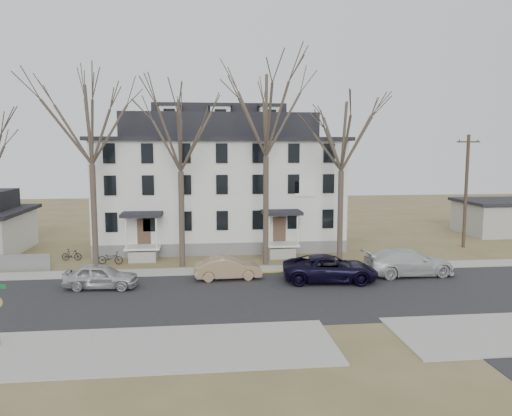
{
  "coord_description": "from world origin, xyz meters",
  "views": [
    {
      "loc": [
        -3.67,
        -25.43,
        8.43
      ],
      "look_at": [
        0.2,
        9.0,
        4.22
      ],
      "focal_mm": 35.0,
      "sensor_mm": 36.0,
      "label": 1
    }
  ],
  "objects": [
    {
      "name": "ground",
      "position": [
        0.0,
        0.0,
        0.0
      ],
      "size": [
        120.0,
        120.0,
        0.0
      ],
      "primitive_type": "plane",
      "color": "olive",
      "rests_on": "ground"
    },
    {
      "name": "tree_mid_left",
      "position": [
        -5.0,
        9.8,
        9.6
      ],
      "size": [
        7.8,
        7.8,
        12.74
      ],
      "color": "#473B31",
      "rests_on": "ground"
    },
    {
      "name": "far_sidewalk",
      "position": [
        0.0,
        8.0,
        0.0
      ],
      "size": [
        120.0,
        2.0,
        0.08
      ],
      "primitive_type": "cube",
      "color": "#A09F97",
      "rests_on": "ground"
    },
    {
      "name": "boarding_house",
      "position": [
        -2.0,
        17.95,
        5.38
      ],
      "size": [
        20.8,
        12.36,
        12.05
      ],
      "color": "slate",
      "rests_on": "ground"
    },
    {
      "name": "utility_pole_far",
      "position": [
        18.5,
        14.0,
        4.9
      ],
      "size": [
        2.0,
        0.28,
        9.5
      ],
      "color": "#3D3023",
      "rests_on": "ground"
    },
    {
      "name": "yellow_curb",
      "position": [
        5.0,
        7.1,
        0.0
      ],
      "size": [
        14.0,
        0.25,
        0.06
      ],
      "primitive_type": "cube",
      "color": "gold",
      "rests_on": "ground"
    },
    {
      "name": "distant_building",
      "position": [
        26.0,
        20.0,
        1.68
      ],
      "size": [
        8.5,
        6.5,
        3.35
      ],
      "color": "#A09F97",
      "rests_on": "ground"
    },
    {
      "name": "tree_mid_right",
      "position": [
        6.5,
        9.8,
        9.6
      ],
      "size": [
        7.8,
        7.8,
        12.74
      ],
      "color": "#473B31",
      "rests_on": "ground"
    },
    {
      "name": "car_silver",
      "position": [
        -9.65,
        4.54,
        0.74
      ],
      "size": [
        4.51,
        2.16,
        1.49
      ],
      "primitive_type": "imported",
      "rotation": [
        0.0,
        0.0,
        1.48
      ],
      "color": "#BBBBBB",
      "rests_on": "ground"
    },
    {
      "name": "tree_far_left",
      "position": [
        -11.0,
        9.8,
        10.34
      ],
      "size": [
        8.4,
        8.4,
        13.72
      ],
      "color": "#473B31",
      "rests_on": "ground"
    },
    {
      "name": "car_navy",
      "position": [
        4.4,
        4.54,
        0.83
      ],
      "size": [
        6.2,
        3.34,
        1.65
      ],
      "primitive_type": "imported",
      "rotation": [
        0.0,
        0.0,
        1.47
      ],
      "color": "black",
      "rests_on": "ground"
    },
    {
      "name": "main_road",
      "position": [
        0.0,
        2.0,
        0.0
      ],
      "size": [
        120.0,
        10.0,
        0.04
      ],
      "primitive_type": "cube",
      "color": "#27272A",
      "rests_on": "ground"
    },
    {
      "name": "bicycle_right",
      "position": [
        -13.28,
        12.38,
        0.44
      ],
      "size": [
        1.48,
        0.49,
        0.88
      ],
      "primitive_type": "imported",
      "rotation": [
        0.0,
        0.0,
        1.52
      ],
      "color": "black",
      "rests_on": "ground"
    },
    {
      "name": "near_sidewalk_left",
      "position": [
        -8.0,
        -5.0,
        0.0
      ],
      "size": [
        20.0,
        5.0,
        0.08
      ],
      "primitive_type": "cube",
      "color": "#A09F97",
      "rests_on": "ground"
    },
    {
      "name": "tree_center",
      "position": [
        1.0,
        9.8,
        11.08
      ],
      "size": [
        9.0,
        9.0,
        14.7
      ],
      "color": "#473B31",
      "rests_on": "ground"
    },
    {
      "name": "bicycle_left",
      "position": [
        -10.18,
        10.78,
        0.48
      ],
      "size": [
        1.91,
        0.91,
        0.96
      ],
      "primitive_type": "imported",
      "rotation": [
        0.0,
        0.0,
        1.42
      ],
      "color": "black",
      "rests_on": "ground"
    },
    {
      "name": "car_white",
      "position": [
        9.94,
        5.47,
        0.86
      ],
      "size": [
        6.03,
        2.62,
        1.73
      ],
      "primitive_type": "imported",
      "rotation": [
        0.0,
        0.0,
        1.6
      ],
      "color": "silver",
      "rests_on": "ground"
    },
    {
      "name": "car_tan",
      "position": [
        -1.97,
        5.84,
        0.71
      ],
      "size": [
        4.36,
        1.73,
        1.41
      ],
      "primitive_type": "imported",
      "rotation": [
        0.0,
        0.0,
        1.63
      ],
      "color": "#9E7F5D",
      "rests_on": "ground"
    }
  ]
}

